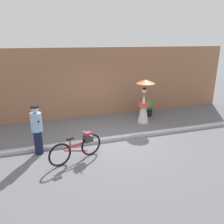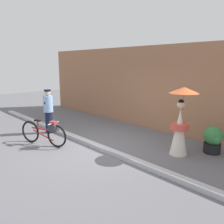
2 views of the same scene
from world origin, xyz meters
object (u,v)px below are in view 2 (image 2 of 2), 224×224
(bicycle_near_officer, at_px, (45,132))
(potted_plant_by_door, at_px, (213,139))
(person_officer, at_px, (48,110))
(person_with_parasol, at_px, (180,121))

(bicycle_near_officer, height_order, potted_plant_by_door, bicycle_near_officer)
(person_officer, distance_m, person_with_parasol, 4.68)
(person_officer, height_order, potted_plant_by_door, person_officer)
(person_officer, bearing_deg, bicycle_near_officer, -32.99)
(person_officer, bearing_deg, potted_plant_by_door, 25.72)
(person_with_parasol, distance_m, potted_plant_by_door, 1.13)
(bicycle_near_officer, height_order, person_with_parasol, person_with_parasol)
(bicycle_near_officer, bearing_deg, potted_plant_by_door, 39.41)
(bicycle_near_officer, relative_size, potted_plant_by_door, 2.16)
(person_with_parasol, bearing_deg, bicycle_near_officer, -143.97)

